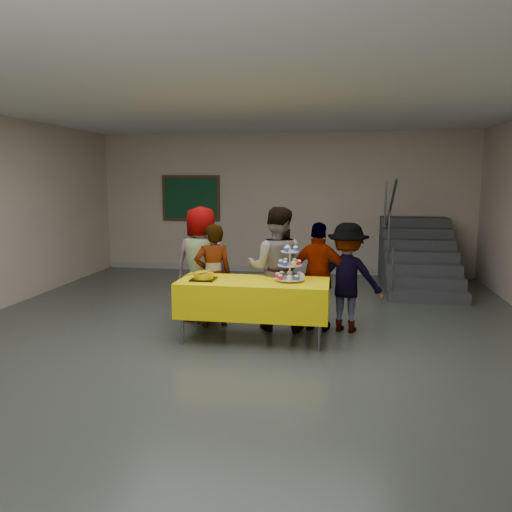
{
  "coord_description": "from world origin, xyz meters",
  "views": [
    {
      "loc": [
        1.2,
        -5.69,
        2.04
      ],
      "look_at": [
        0.17,
        0.54,
        1.05
      ],
      "focal_mm": 35.0,
      "sensor_mm": 36.0,
      "label": 1
    }
  ],
  "objects_px": {
    "schoolchild_d": "(319,277)",
    "schoolchild_e": "(347,277)",
    "staircase": "(417,260)",
    "bake_table": "(253,297)",
    "schoolchild_a": "(201,264)",
    "schoolchild_c": "(276,269)",
    "schoolchild_b": "(213,276)",
    "bear_cake": "(204,275)",
    "noticeboard": "(191,198)",
    "cupcake_stand": "(290,268)"
  },
  "relations": [
    {
      "from": "bear_cake",
      "to": "noticeboard",
      "type": "bearing_deg",
      "value": 108.5
    },
    {
      "from": "cupcake_stand",
      "to": "schoolchild_d",
      "type": "xyz_separation_m",
      "value": [
        0.34,
        0.5,
        -0.2
      ]
    },
    {
      "from": "bake_table",
      "to": "cupcake_stand",
      "type": "height_order",
      "value": "cupcake_stand"
    },
    {
      "from": "schoolchild_b",
      "to": "bear_cake",
      "type": "bearing_deg",
      "value": 67.32
    },
    {
      "from": "schoolchild_a",
      "to": "schoolchild_c",
      "type": "distance_m",
      "value": 1.13
    },
    {
      "from": "schoolchild_d",
      "to": "noticeboard",
      "type": "relative_size",
      "value": 1.13
    },
    {
      "from": "cupcake_stand",
      "to": "bear_cake",
      "type": "height_order",
      "value": "cupcake_stand"
    },
    {
      "from": "schoolchild_d",
      "to": "schoolchild_e",
      "type": "xyz_separation_m",
      "value": [
        0.37,
        0.04,
        -0.0
      ]
    },
    {
      "from": "schoolchild_b",
      "to": "schoolchild_a",
      "type": "bearing_deg",
      "value": -71.85
    },
    {
      "from": "schoolchild_a",
      "to": "schoolchild_b",
      "type": "xyz_separation_m",
      "value": [
        0.24,
        -0.25,
        -0.11
      ]
    },
    {
      "from": "bear_cake",
      "to": "schoolchild_c",
      "type": "xyz_separation_m",
      "value": [
        0.85,
        0.58,
        0.0
      ]
    },
    {
      "from": "schoolchild_d",
      "to": "noticeboard",
      "type": "xyz_separation_m",
      "value": [
        -2.99,
        4.07,
        0.87
      ]
    },
    {
      "from": "bake_table",
      "to": "schoolchild_d",
      "type": "xyz_separation_m",
      "value": [
        0.79,
        0.55,
        0.18
      ]
    },
    {
      "from": "bake_table",
      "to": "noticeboard",
      "type": "xyz_separation_m",
      "value": [
        -2.19,
        4.62,
        1.04
      ]
    },
    {
      "from": "schoolchild_c",
      "to": "schoolchild_e",
      "type": "distance_m",
      "value": 0.95
    },
    {
      "from": "schoolchild_e",
      "to": "staircase",
      "type": "bearing_deg",
      "value": -102.39
    },
    {
      "from": "noticeboard",
      "to": "staircase",
      "type": "bearing_deg",
      "value": -10.04
    },
    {
      "from": "cupcake_stand",
      "to": "staircase",
      "type": "relative_size",
      "value": 0.19
    },
    {
      "from": "schoolchild_a",
      "to": "noticeboard",
      "type": "xyz_separation_m",
      "value": [
        -1.31,
        3.86,
        0.78
      ]
    },
    {
      "from": "noticeboard",
      "to": "schoolchild_b",
      "type": "bearing_deg",
      "value": -69.44
    },
    {
      "from": "schoolchild_b",
      "to": "schoolchild_e",
      "type": "xyz_separation_m",
      "value": [
        1.81,
        0.09,
        0.02
      ]
    },
    {
      "from": "schoolchild_d",
      "to": "staircase",
      "type": "bearing_deg",
      "value": -108.67
    },
    {
      "from": "bear_cake",
      "to": "staircase",
      "type": "relative_size",
      "value": 0.15
    },
    {
      "from": "staircase",
      "to": "noticeboard",
      "type": "distance_m",
      "value": 4.92
    },
    {
      "from": "schoolchild_d",
      "to": "schoolchild_e",
      "type": "bearing_deg",
      "value": -164.46
    },
    {
      "from": "bear_cake",
      "to": "schoolchild_c",
      "type": "bearing_deg",
      "value": 34.24
    },
    {
      "from": "schoolchild_c",
      "to": "noticeboard",
      "type": "relative_size",
      "value": 1.28
    },
    {
      "from": "bake_table",
      "to": "staircase",
      "type": "xyz_separation_m",
      "value": [
        2.53,
        3.79,
        -0.07
      ]
    },
    {
      "from": "bake_table",
      "to": "cupcake_stand",
      "type": "bearing_deg",
      "value": 6.77
    },
    {
      "from": "staircase",
      "to": "bake_table",
      "type": "bearing_deg",
      "value": -123.75
    },
    {
      "from": "bake_table",
      "to": "bear_cake",
      "type": "distance_m",
      "value": 0.69
    },
    {
      "from": "schoolchild_a",
      "to": "schoolchild_d",
      "type": "xyz_separation_m",
      "value": [
        1.68,
        -0.2,
        -0.09
      ]
    },
    {
      "from": "schoolchild_c",
      "to": "schoolchild_a",
      "type": "bearing_deg",
      "value": -9.75
    },
    {
      "from": "schoolchild_d",
      "to": "cupcake_stand",
      "type": "bearing_deg",
      "value": 65.15
    },
    {
      "from": "cupcake_stand",
      "to": "noticeboard",
      "type": "distance_m",
      "value": 5.32
    },
    {
      "from": "schoolchild_c",
      "to": "schoolchild_d",
      "type": "bearing_deg",
      "value": -174.78
    },
    {
      "from": "bake_table",
      "to": "staircase",
      "type": "distance_m",
      "value": 4.56
    },
    {
      "from": "schoolchild_c",
      "to": "noticeboard",
      "type": "distance_m",
      "value": 4.82
    },
    {
      "from": "schoolchild_e",
      "to": "bear_cake",
      "type": "bearing_deg",
      "value": 30.63
    },
    {
      "from": "schoolchild_d",
      "to": "staircase",
      "type": "relative_size",
      "value": 0.61
    },
    {
      "from": "bear_cake",
      "to": "schoolchild_d",
      "type": "relative_size",
      "value": 0.24
    },
    {
      "from": "schoolchild_d",
      "to": "staircase",
      "type": "xyz_separation_m",
      "value": [
        1.74,
        3.23,
        -0.24
      ]
    },
    {
      "from": "schoolchild_a",
      "to": "schoolchild_b",
      "type": "distance_m",
      "value": 0.36
    },
    {
      "from": "cupcake_stand",
      "to": "schoolchild_a",
      "type": "bearing_deg",
      "value": 152.14
    },
    {
      "from": "schoolchild_e",
      "to": "noticeboard",
      "type": "xyz_separation_m",
      "value": [
        -3.36,
        4.03,
        0.87
      ]
    },
    {
      "from": "cupcake_stand",
      "to": "schoolchild_d",
      "type": "distance_m",
      "value": 0.64
    },
    {
      "from": "schoolchild_d",
      "to": "bake_table",
      "type": "bearing_deg",
      "value": 44.5
    },
    {
      "from": "bear_cake",
      "to": "schoolchild_b",
      "type": "relative_size",
      "value": 0.25
    },
    {
      "from": "bake_table",
      "to": "schoolchild_b",
      "type": "distance_m",
      "value": 0.83
    },
    {
      "from": "schoolchild_b",
      "to": "schoolchild_d",
      "type": "relative_size",
      "value": 0.98
    }
  ]
}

